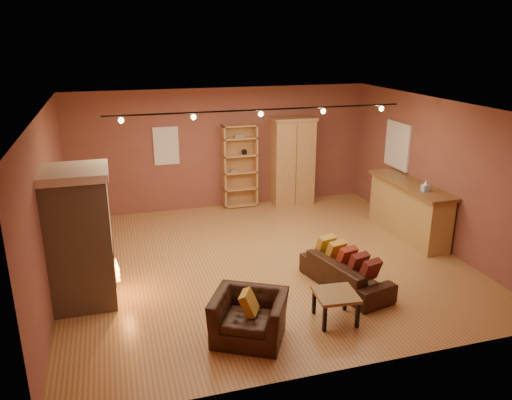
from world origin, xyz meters
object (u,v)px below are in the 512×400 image
object	(u,v)px
fireplace	(81,238)
armchair	(249,310)
armoire	(292,161)
loveseat	(346,267)
bar_counter	(408,209)
bookcase	(239,165)
coffee_table	(336,297)

from	to	relation	value
fireplace	armchair	xyz separation A→B (m)	(2.14, -1.65, -0.64)
armoire	armchair	bearing A→B (deg)	-115.96
fireplace	loveseat	distance (m)	4.15
fireplace	bar_counter	distance (m)	6.34
fireplace	bookcase	bearing A→B (deg)	47.64
armoire	bookcase	bearing A→B (deg)	172.78
armoire	coffee_table	xyz separation A→B (m)	(-1.25, -5.18, -0.68)
fireplace	bookcase	distance (m)	5.07
loveseat	armchair	world-z (taller)	armchair
bookcase	armoire	bearing A→B (deg)	-7.22
armchair	loveseat	bearing A→B (deg)	54.95
loveseat	bar_counter	bearing A→B (deg)	-66.70
bookcase	loveseat	xyz separation A→B (m)	(0.61, -4.46, -0.65)
fireplace	armoire	xyz separation A→B (m)	(4.69, 3.58, -0.00)
armoire	bar_counter	bearing A→B (deg)	-59.27
coffee_table	bookcase	bearing A→B (deg)	90.27
loveseat	armchair	xyz separation A→B (m)	(-1.89, -0.94, 0.07)
armoire	bar_counter	xyz separation A→B (m)	(1.55, -2.61, -0.49)
loveseat	coffee_table	distance (m)	1.06
bookcase	bar_counter	world-z (taller)	bookcase
bookcase	armoire	xyz separation A→B (m)	(1.27, -0.16, 0.05)
bookcase	bar_counter	bearing A→B (deg)	-44.48
bookcase	loveseat	world-z (taller)	bookcase
bookcase	coffee_table	xyz separation A→B (m)	(0.02, -5.34, -0.63)
fireplace	armchair	distance (m)	2.78
bookcase	armchair	distance (m)	5.58
bar_counter	fireplace	bearing A→B (deg)	-171.18
armchair	coffee_table	xyz separation A→B (m)	(1.30, 0.06, -0.05)
bar_counter	loveseat	world-z (taller)	bar_counter
bookcase	loveseat	distance (m)	4.55
bookcase	armchair	xyz separation A→B (m)	(-1.28, -5.40, -0.58)
coffee_table	bar_counter	bearing A→B (deg)	42.42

